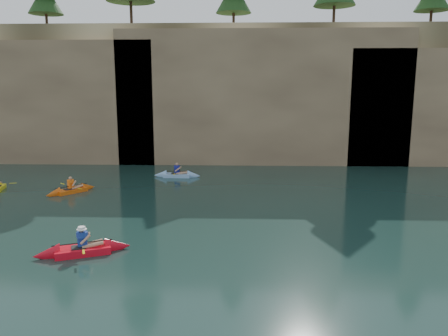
{
  "coord_description": "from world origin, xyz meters",
  "views": [
    {
      "loc": [
        0.09,
        -14.32,
        6.44
      ],
      "look_at": [
        -0.56,
        4.15,
        3.0
      ],
      "focal_mm": 35.0,
      "sensor_mm": 36.0,
      "label": 1
    }
  ],
  "objects": [
    {
      "name": "sea_cave_west",
      "position": [
        -18.0,
        21.95,
        2.0
      ],
      "size": [
        4.5,
        1.0,
        4.0
      ],
      "primitive_type": "cube",
      "color": "black",
      "rests_on": "ground"
    },
    {
      "name": "main_kayaker",
      "position": [
        -6.0,
        1.65,
        0.18
      ],
      "size": [
        3.72,
        2.33,
        1.37
      ],
      "rotation": [
        0.0,
        0.0,
        0.38
      ],
      "color": "red",
      "rests_on": "ground"
    },
    {
      "name": "cliff_slab_west",
      "position": [
        -20.0,
        22.6,
        5.28
      ],
      "size": [
        26.0,
        2.4,
        10.56
      ],
      "primitive_type": "cube",
      "color": "#977D5B",
      "rests_on": "ground"
    },
    {
      "name": "cliff_slab_center",
      "position": [
        2.0,
        22.6,
        5.7
      ],
      "size": [
        24.0,
        2.4,
        11.4
      ],
      "primitive_type": "cube",
      "color": "#977D5B",
      "rests_on": "ground"
    },
    {
      "name": "sea_cave_east",
      "position": [
        10.0,
        21.95,
        2.25
      ],
      "size": [
        5.0,
        1.0,
        4.5
      ],
      "primitive_type": "cube",
      "color": "black",
      "rests_on": "ground"
    },
    {
      "name": "kayaker_ltblue_mid",
      "position": [
        -4.41,
        16.55,
        0.16
      ],
      "size": [
        3.44,
        2.55,
        1.3
      ],
      "rotation": [
        0.0,
        0.0,
        -0.03
      ],
      "color": "#85AFDF",
      "rests_on": "ground"
    },
    {
      "name": "cliff",
      "position": [
        0.0,
        30.0,
        6.0
      ],
      "size": [
        70.0,
        16.0,
        12.0
      ],
      "primitive_type": "cube",
      "color": "tan",
      "rests_on": "ground"
    },
    {
      "name": "kayaker_orange",
      "position": [
        -10.29,
        11.59,
        0.15
      ],
      "size": [
        2.67,
        3.02,
        1.25
      ],
      "rotation": [
        0.0,
        0.0,
        0.88
      ],
      "color": "#E1580E",
      "rests_on": "ground"
    },
    {
      "name": "sea_cave_center",
      "position": [
        -4.0,
        21.95,
        1.6
      ],
      "size": [
        3.5,
        1.0,
        3.2
      ],
      "primitive_type": "cube",
      "color": "black",
      "rests_on": "ground"
    },
    {
      "name": "ground",
      "position": [
        0.0,
        0.0,
        0.0
      ],
      "size": [
        160.0,
        160.0,
        0.0
      ],
      "primitive_type": "plane",
      "color": "black",
      "rests_on": "ground"
    }
  ]
}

